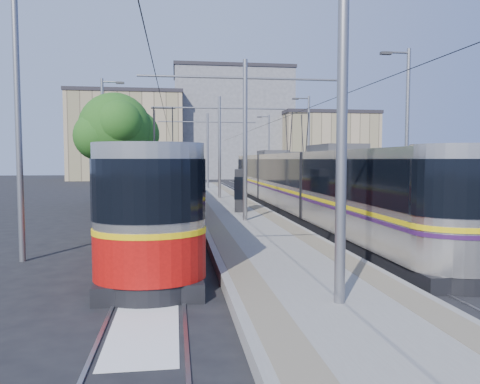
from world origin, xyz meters
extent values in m
plane|color=black|center=(0.00, 0.00, 0.00)|extent=(160.00, 160.00, 0.00)
cube|color=gray|center=(0.00, 17.00, 0.15)|extent=(4.00, 50.00, 0.30)
cube|color=gray|center=(-1.45, 17.00, 0.30)|extent=(0.70, 50.00, 0.01)
cube|color=gray|center=(1.45, 17.00, 0.30)|extent=(0.70, 50.00, 0.01)
cube|color=gray|center=(-4.32, 17.00, 0.01)|extent=(0.07, 70.00, 0.03)
cube|color=gray|center=(-2.88, 17.00, 0.01)|extent=(0.07, 70.00, 0.03)
cube|color=gray|center=(2.88, 17.00, 0.01)|extent=(0.07, 70.00, 0.03)
cube|color=gray|center=(4.32, 17.00, 0.01)|extent=(0.07, 70.00, 0.03)
cube|color=silver|center=(-3.60, -3.00, 0.01)|extent=(1.20, 5.00, 0.01)
cube|color=black|center=(-3.60, 11.34, 0.20)|extent=(2.30, 28.30, 0.40)
cube|color=#B2AEA3|center=(-3.60, 11.34, 1.85)|extent=(2.40, 26.70, 2.90)
cube|color=black|center=(-3.60, 11.34, 2.35)|extent=(2.43, 26.70, 1.30)
cube|color=#E1B90B|center=(-3.60, 11.34, 1.45)|extent=(2.43, 26.70, 0.12)
cube|color=#AF0D0A|center=(-3.60, 11.34, 0.95)|extent=(2.42, 26.70, 1.10)
cube|color=#2D2D30|center=(-3.60, 11.34, 3.45)|extent=(1.68, 3.00, 0.30)
cube|color=black|center=(3.60, 12.88, 0.20)|extent=(2.30, 31.67, 0.40)
cube|color=beige|center=(3.60, 12.88, 1.85)|extent=(2.40, 30.07, 2.90)
cube|color=black|center=(3.60, 12.88, 2.35)|extent=(2.43, 30.07, 1.30)
cube|color=#D9BA0B|center=(3.60, 12.88, 1.45)|extent=(2.43, 30.07, 0.12)
cube|color=#331343|center=(3.60, 12.88, 1.30)|extent=(2.43, 30.07, 0.10)
cube|color=#2D2D30|center=(3.60, 12.88, 3.45)|extent=(1.68, 3.00, 0.30)
cylinder|color=slate|center=(0.00, -4.00, 3.80)|extent=(0.20, 0.20, 7.00)
cylinder|color=slate|center=(0.00, 8.00, 3.80)|extent=(0.20, 0.20, 7.00)
cylinder|color=slate|center=(0.00, 8.00, 6.50)|extent=(9.20, 0.10, 0.10)
cylinder|color=slate|center=(0.00, 20.00, 3.80)|extent=(0.20, 0.20, 7.00)
cylinder|color=slate|center=(0.00, 20.00, 6.50)|extent=(9.20, 0.10, 0.10)
cylinder|color=slate|center=(0.00, 32.00, 3.80)|extent=(0.20, 0.20, 7.00)
cylinder|color=slate|center=(0.00, 32.00, 6.50)|extent=(9.20, 0.10, 0.10)
cylinder|color=black|center=(-3.60, 17.00, 5.55)|extent=(0.02, 70.00, 0.02)
cylinder|color=black|center=(3.60, 17.00, 5.55)|extent=(0.02, 70.00, 0.02)
cylinder|color=slate|center=(-7.50, 2.00, 4.00)|extent=(0.18, 0.18, 8.00)
cylinder|color=slate|center=(-7.50, 18.00, 4.00)|extent=(0.18, 0.18, 8.00)
cube|color=#2D2D30|center=(-6.40, 18.00, 7.75)|extent=(0.50, 0.22, 0.12)
cylinder|color=slate|center=(-7.50, 34.00, 4.00)|extent=(0.18, 0.18, 8.00)
cube|color=#2D2D30|center=(-6.40, 34.00, 7.75)|extent=(0.50, 0.22, 0.12)
cylinder|color=slate|center=(7.50, 8.00, 4.00)|extent=(0.18, 0.18, 8.00)
cube|color=#2D2D30|center=(6.40, 8.00, 7.75)|extent=(0.50, 0.22, 0.12)
cylinder|color=slate|center=(7.50, 24.00, 4.00)|extent=(0.18, 0.18, 8.00)
cube|color=#2D2D30|center=(6.40, 24.00, 7.75)|extent=(0.50, 0.22, 0.12)
cylinder|color=slate|center=(7.50, 40.00, 4.00)|extent=(0.18, 0.18, 8.00)
cube|color=#2D2D30|center=(6.40, 40.00, 7.75)|extent=(0.50, 0.22, 0.12)
cube|color=black|center=(0.28, 11.49, 1.39)|extent=(0.72, 1.03, 2.18)
cube|color=black|center=(0.28, 11.49, 1.53)|extent=(0.76, 1.07, 1.14)
cylinder|color=#382314|center=(-6.66, 17.24, 1.46)|extent=(0.40, 0.40, 2.93)
sphere|color=#194714|center=(-6.66, 17.24, 4.85)|extent=(4.39, 4.39, 4.39)
sphere|color=#194714|center=(-5.57, 17.97, 4.57)|extent=(3.11, 3.11, 3.11)
cube|color=tan|center=(-10.00, 60.00, 6.17)|extent=(16.00, 12.00, 12.33)
cube|color=#262328|center=(-10.00, 60.00, 12.58)|extent=(16.32, 12.24, 0.50)
cube|color=gray|center=(6.00, 64.00, 8.37)|extent=(18.00, 14.00, 16.74)
cube|color=#262328|center=(6.00, 64.00, 16.99)|extent=(18.36, 14.28, 0.50)
cube|color=tan|center=(20.00, 58.00, 4.84)|extent=(14.00, 10.00, 9.69)
cube|color=#262328|center=(20.00, 58.00, 9.94)|extent=(14.28, 10.20, 0.50)
camera|label=1|loc=(-3.03, -12.28, 2.99)|focal=35.00mm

